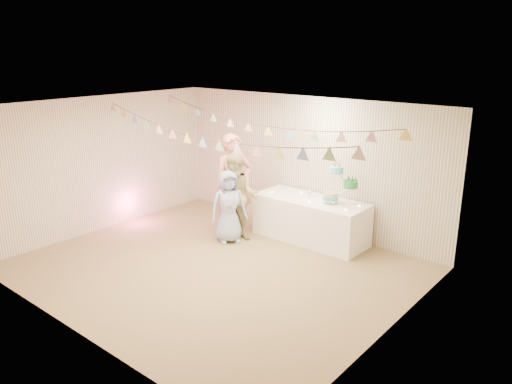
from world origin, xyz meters
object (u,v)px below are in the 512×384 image
Objects in this scene: cake_stand at (340,188)px; person_adult_a at (234,185)px; table at (311,219)px; person_adult_b at (237,197)px; person_child at (229,206)px.

person_adult_a is (-1.82, -0.76, -0.13)m from cake_stand.
person_adult_a reaches higher than table.
cake_stand is at bearing -2.63° from person_adult_b.
table is 1.56× the size of person_child.
table is 3.01× the size of cake_stand.
person_adult_a is at bearing -157.43° from cake_stand.
person_adult_b reaches higher than table.
person_adult_b is (0.22, -0.15, -0.15)m from person_adult_a.
cake_stand is at bearing -35.33° from person_adult_a.
cake_stand is (0.55, 0.05, 0.70)m from table.
person_child reaches higher than table.
cake_stand is 0.36× the size of person_adult_a.
person_adult_a is at bearing -150.92° from table.
person_child is (-1.66, -1.08, -0.43)m from cake_stand.
person_adult_a is 1.44× the size of person_child.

